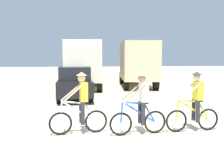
% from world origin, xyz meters
% --- Properties ---
extents(ground_plane, '(120.00, 120.00, 0.00)m').
position_xyz_m(ground_plane, '(0.00, 0.00, 0.00)').
color(ground_plane, beige).
extents(box_truck_cream_rv, '(3.03, 6.95, 3.35)m').
position_xyz_m(box_truck_cream_rv, '(-0.68, 12.44, 1.87)').
color(box_truck_cream_rv, beige).
rests_on(box_truck_cream_rv, ground).
extents(box_truck_tan_camper, '(3.07, 6.96, 3.35)m').
position_xyz_m(box_truck_tan_camper, '(3.26, 12.83, 1.87)').
color(box_truck_tan_camper, '#CCB78E').
rests_on(box_truck_tan_camper, ground).
extents(sedan_parked, '(1.78, 4.20, 1.76)m').
position_xyz_m(sedan_parked, '(-1.50, 7.13, 0.88)').
color(sedan_parked, black).
rests_on(sedan_parked, ground).
extents(cyclist_orange_shirt, '(1.72, 0.52, 1.82)m').
position_xyz_m(cyclist_orange_shirt, '(-1.37, 0.38, 0.85)').
color(cyclist_orange_shirt, black).
rests_on(cyclist_orange_shirt, ground).
extents(cyclist_cowboy_hat, '(1.73, 0.52, 1.82)m').
position_xyz_m(cyclist_cowboy_hat, '(0.34, 0.07, 0.85)').
color(cyclist_cowboy_hat, black).
rests_on(cyclist_cowboy_hat, ground).
extents(cyclist_near_camera, '(1.73, 0.52, 1.82)m').
position_xyz_m(cyclist_near_camera, '(2.06, 0.19, 0.85)').
color(cyclist_near_camera, black).
rests_on(cyclist_near_camera, ground).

